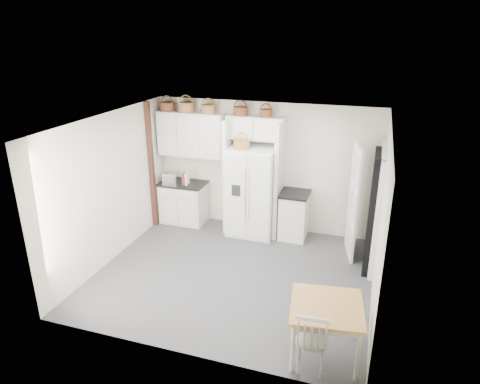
% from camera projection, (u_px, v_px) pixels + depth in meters
% --- Properties ---
extents(floor, '(4.50, 4.50, 0.00)m').
position_uv_depth(floor, '(234.00, 274.00, 7.26)').
color(floor, '#474747').
rests_on(floor, ground).
extents(ceiling, '(4.50, 4.50, 0.00)m').
position_uv_depth(ceiling, '(233.00, 122.00, 6.33)').
color(ceiling, white).
rests_on(ceiling, wall_back).
extents(wall_back, '(4.50, 0.00, 4.50)m').
position_uv_depth(wall_back, '(265.00, 167.00, 8.58)').
color(wall_back, beige).
rests_on(wall_back, floor).
extents(wall_left, '(0.00, 4.00, 4.00)m').
position_uv_depth(wall_left, '(111.00, 188.00, 7.44)').
color(wall_left, beige).
rests_on(wall_left, floor).
extents(wall_right, '(0.00, 4.00, 4.00)m').
position_uv_depth(wall_right, '(381.00, 222.00, 6.16)').
color(wall_right, beige).
rests_on(wall_right, floor).
extents(refrigerator, '(0.92, 0.74, 1.78)m').
position_uv_depth(refrigerator, '(252.00, 192.00, 8.43)').
color(refrigerator, white).
rests_on(refrigerator, floor).
extents(base_cab_left, '(0.92, 0.58, 0.85)m').
position_uv_depth(base_cab_left, '(184.00, 203.00, 9.11)').
color(base_cab_left, silver).
rests_on(base_cab_left, floor).
extents(base_cab_right, '(0.51, 0.61, 0.90)m').
position_uv_depth(base_cab_right, '(294.00, 216.00, 8.42)').
color(base_cab_right, silver).
rests_on(base_cab_right, floor).
extents(dining_table, '(0.98, 0.98, 0.73)m').
position_uv_depth(dining_table, '(325.00, 330.00, 5.36)').
color(dining_table, '#A8643B').
rests_on(dining_table, floor).
extents(windsor_chair, '(0.42, 0.39, 0.81)m').
position_uv_depth(windsor_chair, '(312.00, 341.00, 5.11)').
color(windsor_chair, silver).
rests_on(windsor_chair, floor).
extents(counter_left, '(0.96, 0.62, 0.04)m').
position_uv_depth(counter_left, '(183.00, 183.00, 8.95)').
color(counter_left, black).
rests_on(counter_left, base_cab_left).
extents(counter_right, '(0.55, 0.65, 0.04)m').
position_uv_depth(counter_right, '(295.00, 194.00, 8.25)').
color(counter_right, black).
rests_on(counter_right, base_cab_right).
extents(toaster, '(0.32, 0.24, 0.20)m').
position_uv_depth(toaster, '(169.00, 177.00, 8.96)').
color(toaster, silver).
rests_on(toaster, counter_left).
extents(cookbook_red, '(0.04, 0.16, 0.23)m').
position_uv_depth(cookbook_red, '(184.00, 179.00, 8.81)').
color(cookbook_red, '#AE2530').
rests_on(cookbook_red, counter_left).
extents(cookbook_cream, '(0.04, 0.16, 0.24)m').
position_uv_depth(cookbook_cream, '(187.00, 179.00, 8.79)').
color(cookbook_cream, white).
rests_on(cookbook_cream, counter_left).
extents(basket_upper_a, '(0.30, 0.30, 0.17)m').
position_uv_depth(basket_upper_a, '(168.00, 106.00, 8.59)').
color(basket_upper_a, '#53200F').
rests_on(basket_upper_a, upper_cabinet).
extents(basket_upper_b, '(0.32, 0.32, 0.19)m').
position_uv_depth(basket_upper_b, '(186.00, 107.00, 8.47)').
color(basket_upper_b, brown).
rests_on(basket_upper_b, upper_cabinet).
extents(basket_upper_c, '(0.29, 0.29, 0.17)m').
position_uv_depth(basket_upper_c, '(209.00, 109.00, 8.34)').
color(basket_upper_c, brown).
rests_on(basket_upper_c, upper_cabinet).
extents(basket_bridge_a, '(0.28, 0.28, 0.16)m').
position_uv_depth(basket_bridge_a, '(241.00, 111.00, 8.15)').
color(basket_bridge_a, '#53200F').
rests_on(basket_bridge_a, bridge_cabinet).
extents(basket_bridge_b, '(0.24, 0.24, 0.14)m').
position_uv_depth(basket_bridge_b, '(266.00, 113.00, 8.02)').
color(basket_bridge_b, '#53200F').
rests_on(basket_bridge_b, bridge_cabinet).
extents(basket_fridge_a, '(0.31, 0.31, 0.16)m').
position_uv_depth(basket_fridge_a, '(242.00, 144.00, 8.05)').
color(basket_fridge_a, brown).
rests_on(basket_fridge_a, refrigerator).
extents(upper_cabinet, '(1.40, 0.34, 0.90)m').
position_uv_depth(upper_cabinet, '(192.00, 134.00, 8.64)').
color(upper_cabinet, silver).
rests_on(upper_cabinet, wall_back).
extents(bridge_cabinet, '(1.12, 0.34, 0.45)m').
position_uv_depth(bridge_cabinet, '(256.00, 128.00, 8.17)').
color(bridge_cabinet, silver).
rests_on(bridge_cabinet, wall_back).
extents(fridge_panel_left, '(0.08, 0.60, 2.30)m').
position_uv_depth(fridge_panel_left, '(229.00, 175.00, 8.55)').
color(fridge_panel_left, silver).
rests_on(fridge_panel_left, floor).
extents(fridge_panel_right, '(0.08, 0.60, 2.30)m').
position_uv_depth(fridge_panel_right, '(279.00, 181.00, 8.26)').
color(fridge_panel_right, silver).
rests_on(fridge_panel_right, floor).
extents(trim_post, '(0.09, 0.09, 2.60)m').
position_uv_depth(trim_post, '(151.00, 166.00, 8.63)').
color(trim_post, black).
rests_on(trim_post, floor).
extents(doorway_void, '(0.18, 0.85, 2.05)m').
position_uv_depth(doorway_void, '(374.00, 212.00, 7.17)').
color(doorway_void, black).
rests_on(doorway_void, floor).
extents(door_slab, '(0.21, 0.79, 2.05)m').
position_uv_depth(door_slab, '(353.00, 202.00, 7.57)').
color(door_slab, white).
rests_on(door_slab, floor).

